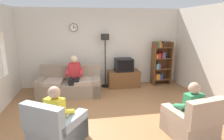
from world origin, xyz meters
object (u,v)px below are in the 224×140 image
Objects in this scene: tv_stand at (124,79)px; person_in_left_armchair at (59,112)px; person_on_couch at (74,74)px; tv at (124,65)px; armchair_near_window at (57,129)px; person_in_right_armchair at (189,106)px; floor_lamp at (105,46)px; armchair_near_bookshelf at (191,123)px; bookshelf at (160,62)px; couch at (70,85)px.

person_in_left_armchair is at bearing -122.93° from tv_stand.
tv_stand is 0.89× the size of person_on_couch.
tv is at bearing 56.85° from person_in_left_armchair.
armchair_near_window is 2.58m from person_in_right_armchair.
person_in_right_armchair reaches higher than armchair_near_window.
floor_lamp is 1.49× the size of person_on_couch.
armchair_near_window and armchair_near_bookshelf have the same top height.
armchair_near_window is (-1.98, -3.03, -0.50)m from tv.
armchair_near_window is 1.05× the size of person_in_left_armchair.
floor_lamp is at bearing 179.12° from bookshelf.
tv is 3.53m from person_in_left_armchair.
couch is at bearing -153.49° from floor_lamp.
armchair_near_bookshelf is at bearing -103.12° from bookshelf.
couch is 1.59× the size of person_on_couch.
tv is 3.65m from armchair_near_window.
tv is 0.38× the size of bookshelf.
armchair_near_window is (-3.35, -3.12, -0.53)m from bookshelf.
couch is 1.07× the size of floor_lamp.
person_in_right_armchair is (2.43, -2.66, 0.29)m from couch.
tv is at bearing 19.25° from person_on_couch.
person_in_left_armchair is at bearing -92.00° from couch.
armchair_near_window is (-0.13, -2.55, -0.02)m from couch.
armchair_near_window is 1.16× the size of armchair_near_bookshelf.
person_in_right_armchair is at bearing -69.53° from floor_lamp.
floor_lamp reaches higher than armchair_near_bookshelf.
floor_lamp is (-0.64, 0.10, 1.16)m from tv_stand.
person_on_couch reaches higher than tv.
bookshelf is at bearing -0.88° from floor_lamp.
tv_stand is 1.09× the size of armchair_near_bookshelf.
person_in_right_armchair is at bearing -79.55° from tv_stand.
couch is 3.68m from armchair_near_bookshelf.
person_on_couch reaches higher than person_in_right_armchair.
floor_lamp reaches higher than person_on_couch.
person_on_couch is (-1.68, -0.61, 0.41)m from tv_stand.
bookshelf is (1.38, 0.07, 0.53)m from tv_stand.
armchair_near_window is at bearing -122.93° from tv_stand.
person_in_left_armchair is (-3.30, -3.05, -0.21)m from bookshelf.
tv_stand is at bearing 57.07° from person_in_left_armchair.
person_in_left_armchair is 2.52m from person_in_right_armchair.
bookshelf is 1.57× the size of armchair_near_bookshelf.
floor_lamp reaches higher than tv.
armchair_near_bookshelf is at bearing -6.28° from person_in_left_armchair.
floor_lamp reaches higher than person_in_right_armchair.
tv_stand is 1.83× the size of tv.
person_in_left_armchair reaches higher than tv_stand.
tv_stand is 1.48m from bookshelf.
person_in_left_armchair is (-1.93, -2.98, 0.32)m from tv_stand.
person_on_couch is at bearing 83.16° from armchair_near_window.
person_in_left_armchair reaches higher than armchair_near_window.
floor_lamp reaches higher than tv_stand.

